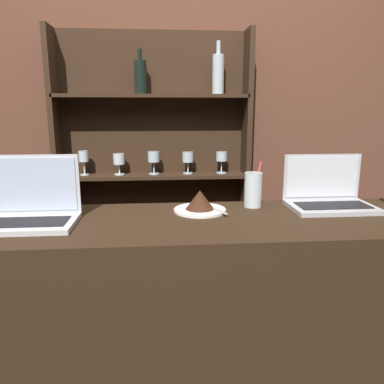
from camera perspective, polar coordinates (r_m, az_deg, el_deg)
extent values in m
cube|color=black|center=(1.61, -1.21, -21.74)|extent=(2.08, 0.52, 1.01)
cube|color=brown|center=(2.34, -2.94, 10.97)|extent=(7.00, 0.06, 2.70)
cube|color=#332114|center=(2.35, -19.39, -0.08)|extent=(0.03, 0.18, 1.86)
cube|color=#332114|center=(2.33, 8.01, 0.43)|extent=(0.03, 0.18, 1.86)
cube|color=#332114|center=(2.36, -5.72, 0.61)|extent=(1.14, 0.02, 1.86)
cube|color=#332114|center=(2.38, -5.55, -8.58)|extent=(1.10, 0.18, 0.02)
cube|color=#332114|center=(2.26, -5.80, 2.48)|extent=(1.10, 0.18, 0.02)
cube|color=#332114|center=(2.22, -6.07, 14.35)|extent=(1.10, 0.18, 0.02)
cylinder|color=silver|center=(2.30, -16.04, 2.56)|extent=(0.05, 0.05, 0.01)
cylinder|color=silver|center=(2.29, -16.10, 3.55)|extent=(0.01, 0.01, 0.07)
cylinder|color=silver|center=(2.28, -16.20, 5.26)|extent=(0.06, 0.06, 0.06)
cylinder|color=silver|center=(2.27, -10.97, 2.69)|extent=(0.06, 0.06, 0.01)
cylinder|color=silver|center=(2.26, -11.00, 3.47)|extent=(0.01, 0.01, 0.06)
cylinder|color=silver|center=(2.25, -11.07, 4.98)|extent=(0.07, 0.07, 0.06)
cylinder|color=silver|center=(2.26, -5.80, 2.80)|extent=(0.06, 0.06, 0.01)
cylinder|color=silver|center=(2.25, -5.83, 3.74)|extent=(0.01, 0.01, 0.07)
cylinder|color=silver|center=(2.24, -5.86, 5.38)|extent=(0.07, 0.07, 0.06)
cylinder|color=silver|center=(2.26, -0.62, 2.89)|extent=(0.06, 0.06, 0.01)
cylinder|color=silver|center=(2.26, -0.63, 3.78)|extent=(0.01, 0.01, 0.06)
cylinder|color=silver|center=(2.25, -0.63, 5.36)|extent=(0.07, 0.07, 0.06)
cylinder|color=silver|center=(2.29, 4.49, 2.96)|extent=(0.06, 0.06, 0.01)
cylinder|color=silver|center=(2.28, 4.51, 3.89)|extent=(0.01, 0.01, 0.07)
cylinder|color=silver|center=(2.27, 4.54, 5.45)|extent=(0.07, 0.07, 0.06)
cylinder|color=#B2C1C6|center=(2.26, 4.00, 17.42)|extent=(0.07, 0.07, 0.22)
cylinder|color=#B2C1C6|center=(2.27, 4.07, 21.11)|extent=(0.02, 0.02, 0.07)
cylinder|color=black|center=(2.23, -7.87, 16.92)|extent=(0.07, 0.07, 0.18)
cylinder|color=black|center=(2.24, -7.97, 20.04)|extent=(0.02, 0.02, 0.06)
cube|color=silver|center=(1.44, -23.64, -4.47)|extent=(0.32, 0.22, 0.02)
cube|color=black|center=(1.42, -23.82, -4.20)|extent=(0.27, 0.12, 0.00)
cube|color=silver|center=(1.51, -22.75, 1.10)|extent=(0.32, 0.00, 0.22)
cube|color=silver|center=(1.51, -22.78, 1.08)|extent=(0.30, 0.01, 0.20)
cube|color=#ADADB2|center=(1.64, 20.46, -2.16)|extent=(0.34, 0.23, 0.02)
cube|color=black|center=(1.63, 20.66, -1.90)|extent=(0.29, 0.12, 0.00)
cube|color=#ADADB2|center=(1.72, 19.17, 2.24)|extent=(0.34, 0.00, 0.20)
cube|color=silver|center=(1.71, 19.21, 2.22)|extent=(0.31, 0.01, 0.18)
cylinder|color=white|center=(1.51, 1.20, -2.77)|extent=(0.21, 0.21, 0.01)
cone|color=#381E11|center=(1.50, 1.21, -1.18)|extent=(0.11, 0.11, 0.08)
cube|color=#B7B7BC|center=(1.50, 3.47, -2.60)|extent=(0.08, 0.16, 0.00)
cylinder|color=silver|center=(1.58, 9.28, 0.34)|extent=(0.07, 0.07, 0.15)
cylinder|color=#E04C47|center=(1.58, 9.76, 1.22)|extent=(0.04, 0.01, 0.19)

